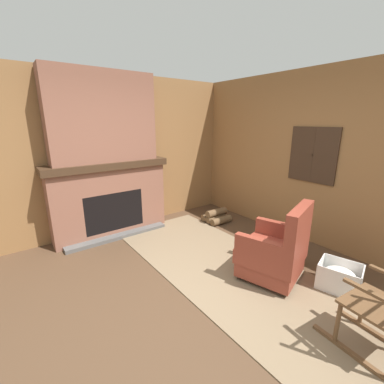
# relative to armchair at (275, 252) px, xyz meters

# --- Properties ---
(ground_plane) EXTENTS (14.00, 14.00, 0.00)m
(ground_plane) POSITION_rel_armchair_xyz_m (-0.26, -1.10, -0.35)
(ground_plane) COLOR #4C3523
(wood_panel_wall_left) EXTENTS (0.06, 5.44, 2.63)m
(wood_panel_wall_left) POSITION_rel_armchair_xyz_m (-2.71, -1.10, 0.97)
(wood_panel_wall_left) COLOR olive
(wood_panel_wall_left) RESTS_ON ground
(wood_panel_wall_back) EXTENTS (5.44, 0.09, 2.63)m
(wood_panel_wall_back) POSITION_rel_armchair_xyz_m (-0.26, 1.34, 0.97)
(wood_panel_wall_back) COLOR olive
(wood_panel_wall_back) RESTS_ON ground
(fireplace_hearth) EXTENTS (0.58, 1.96, 1.24)m
(fireplace_hearth) POSITION_rel_armchair_xyz_m (-2.48, -1.10, 0.27)
(fireplace_hearth) COLOR brown
(fireplace_hearth) RESTS_ON ground
(chimney_breast) EXTENTS (0.33, 1.63, 1.37)m
(chimney_breast) POSITION_rel_armchair_xyz_m (-2.49, -1.10, 1.58)
(chimney_breast) COLOR brown
(chimney_breast) RESTS_ON fireplace_hearth
(area_rug) EXTENTS (3.79, 1.52, 0.01)m
(area_rug) POSITION_rel_armchair_xyz_m (-0.50, -0.32, -0.35)
(area_rug) COLOR #7A664C
(area_rug) RESTS_ON ground
(armchair) EXTENTS (0.86, 0.87, 0.97)m
(armchair) POSITION_rel_armchair_xyz_m (0.00, 0.00, 0.00)
(armchair) COLOR brown
(armchair) RESTS_ON ground
(firewood_stack) EXTENTS (0.43, 0.45, 0.26)m
(firewood_stack) POSITION_rel_armchair_xyz_m (-1.79, 0.67, -0.25)
(firewood_stack) COLOR brown
(firewood_stack) RESTS_ON ground
(laundry_basket) EXTENTS (0.51, 0.45, 0.31)m
(laundry_basket) POSITION_rel_armchair_xyz_m (0.58, 0.42, -0.19)
(laundry_basket) COLOR white
(laundry_basket) RESTS_ON ground
(oil_lamp_vase) EXTENTS (0.12, 0.12, 0.27)m
(oil_lamp_vase) POSITION_rel_armchair_xyz_m (-2.53, -1.37, 0.99)
(oil_lamp_vase) COLOR silver
(oil_lamp_vase) RESTS_ON fireplace_hearth
(storage_case) EXTENTS (0.16, 0.28, 0.13)m
(storage_case) POSITION_rel_armchair_xyz_m (-2.53, -0.61, 0.96)
(storage_case) COLOR brown
(storage_case) RESTS_ON fireplace_hearth
(decorative_plate_on_mantel) EXTENTS (0.07, 0.25, 0.25)m
(decorative_plate_on_mantel) POSITION_rel_armchair_xyz_m (-2.55, -1.10, 1.02)
(decorative_plate_on_mantel) COLOR gold
(decorative_plate_on_mantel) RESTS_ON fireplace_hearth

